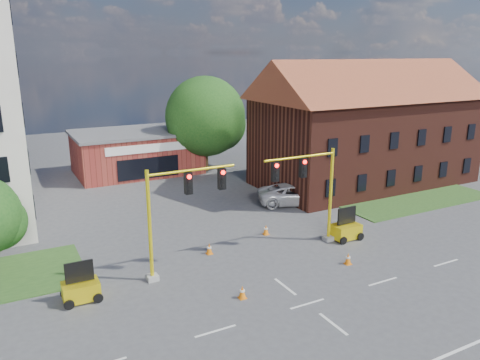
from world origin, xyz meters
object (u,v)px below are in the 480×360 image
(pickup_white, at_px, (295,194))
(trailer_east, at_px, (346,230))
(signal_mast_east, at_px, (310,187))
(trailer_west, at_px, (81,289))
(signal_mast_west, at_px, (179,208))

(pickup_white, bearing_deg, trailer_east, -168.24)
(trailer_east, bearing_deg, pickup_white, 80.36)
(signal_mast_east, xyz_separation_m, pickup_white, (4.07, 7.48, -3.08))
(signal_mast_east, height_order, trailer_west, signal_mast_east)
(signal_mast_east, bearing_deg, signal_mast_west, 180.00)
(trailer_east, height_order, pickup_white, trailer_east)
(trailer_east, bearing_deg, trailer_west, 179.81)
(signal_mast_east, bearing_deg, pickup_white, 61.46)
(signal_mast_west, xyz_separation_m, trailer_west, (-5.44, -0.42, -3.29))
(pickup_white, bearing_deg, signal_mast_east, 172.31)
(pickup_white, bearing_deg, signal_mast_west, 141.19)
(trailer_west, height_order, trailer_east, trailer_east)
(signal_mast_east, distance_m, pickup_white, 9.05)
(signal_mast_west, relative_size, trailer_east, 2.95)
(trailer_east, distance_m, pickup_white, 7.90)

